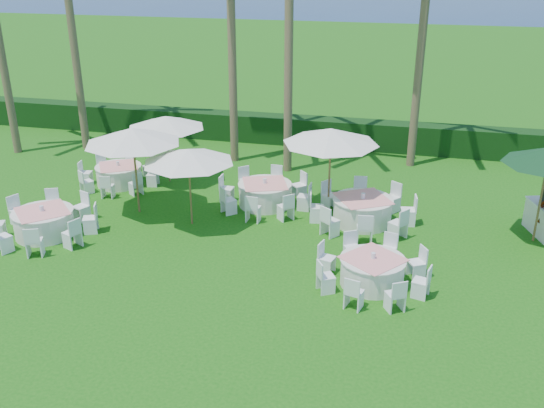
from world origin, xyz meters
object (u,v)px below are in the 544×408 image
at_px(umbrella_a, 132,136).
at_px(umbrella_d, 331,136).
at_px(banquet_table_c, 372,271).
at_px(banquet_table_f, 362,210).
at_px(umbrella_c, 166,122).
at_px(banquet_table_d, 119,175).
at_px(banquet_table_e, 265,194).
at_px(banquet_table_a, 44,222).
at_px(umbrella_b, 188,156).

distance_m(umbrella_a, umbrella_d, 6.26).
height_order(banquet_table_c, banquet_table_f, banquet_table_f).
xyz_separation_m(banquet_table_c, umbrella_c, (-8.01, 5.80, 1.88)).
bearing_deg(umbrella_d, banquet_table_f, -28.99).
relative_size(banquet_table_c, umbrella_d, 0.96).
relative_size(banquet_table_d, banquet_table_f, 0.88).
bearing_deg(banquet_table_e, banquet_table_d, 173.87).
bearing_deg(banquet_table_e, umbrella_c, 161.10).
relative_size(banquet_table_a, banquet_table_c, 1.04).
bearing_deg(banquet_table_d, umbrella_a, -50.22).
height_order(banquet_table_d, umbrella_d, umbrella_d).
relative_size(umbrella_a, umbrella_b, 1.09).
bearing_deg(umbrella_d, umbrella_a, -165.85).
relative_size(banquet_table_a, umbrella_c, 1.08).
bearing_deg(umbrella_c, banquet_table_d, -155.04).
relative_size(banquet_table_f, umbrella_c, 1.18).
xyz_separation_m(banquet_table_d, umbrella_d, (7.85, -0.61, 2.20)).
relative_size(banquet_table_e, umbrella_b, 1.11).
bearing_deg(banquet_table_f, banquet_table_d, 172.05).
xyz_separation_m(umbrella_b, umbrella_d, (4.04, 2.00, 0.32)).
bearing_deg(banquet_table_c, banquet_table_e, 132.03).
bearing_deg(umbrella_d, banquet_table_a, -154.74).
bearing_deg(banquet_table_f, umbrella_c, 164.60).
bearing_deg(banquet_table_c, umbrella_b, 157.58).
xyz_separation_m(banquet_table_c, banquet_table_f, (-0.64, 3.77, 0.05)).
relative_size(banquet_table_a, banquet_table_f, 0.92).
bearing_deg(umbrella_b, umbrella_c, 122.50).
bearing_deg(umbrella_a, banquet_table_d, 129.78).
distance_m(banquet_table_d, banquet_table_e, 5.72).
height_order(banquet_table_e, banquet_table_f, banquet_table_f).
bearing_deg(banquet_table_d, banquet_table_c, -27.48).
height_order(banquet_table_e, umbrella_b, umbrella_b).
bearing_deg(umbrella_b, umbrella_d, 26.38).
height_order(banquet_table_f, umbrella_b, umbrella_b).
bearing_deg(banquet_table_e, banquet_table_f, -11.01).
bearing_deg(banquet_table_e, banquet_table_a, -147.25).
bearing_deg(banquet_table_c, banquet_table_d, 152.52).
distance_m(banquet_table_d, umbrella_d, 8.17).
height_order(banquet_table_c, banquet_table_e, banquet_table_e).
xyz_separation_m(banquet_table_e, umbrella_a, (-3.91, -1.53, 2.20)).
relative_size(umbrella_a, umbrella_c, 1.08).
relative_size(banquet_table_e, banquet_table_f, 0.94).
height_order(umbrella_a, umbrella_b, umbrella_a).
height_order(banquet_table_a, banquet_table_f, banquet_table_f).
height_order(banquet_table_c, umbrella_d, umbrella_d).
bearing_deg(banquet_table_a, banquet_table_d, 86.82).
bearing_deg(banquet_table_a, umbrella_a, 48.49).
relative_size(banquet_table_a, umbrella_d, 0.99).
relative_size(banquet_table_e, umbrella_a, 1.03).
relative_size(umbrella_a, umbrella_d, 1.00).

